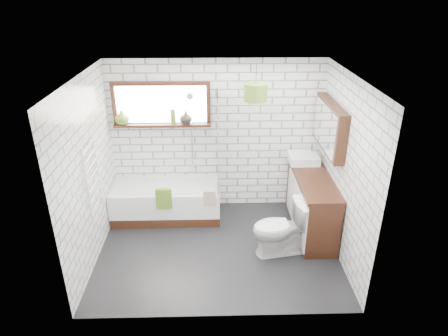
{
  "coord_description": "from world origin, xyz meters",
  "views": [
    {
      "loc": [
        -0.04,
        -4.77,
        3.55
      ],
      "look_at": [
        0.1,
        0.25,
        1.18
      ],
      "focal_mm": 32.0,
      "sensor_mm": 36.0,
      "label": 1
    }
  ],
  "objects_px": {
    "bathtub": "(167,201)",
    "vanity": "(311,203)",
    "toilet": "(281,228)",
    "basin": "(304,158)",
    "pendant": "(256,92)"
  },
  "relations": [
    {
      "from": "bathtub",
      "to": "basin",
      "type": "bearing_deg",
      "value": 1.87
    },
    {
      "from": "vanity",
      "to": "pendant",
      "type": "distance_m",
      "value": 1.9
    },
    {
      "from": "vanity",
      "to": "toilet",
      "type": "bearing_deg",
      "value": -132.56
    },
    {
      "from": "toilet",
      "to": "basin",
      "type": "bearing_deg",
      "value": 145.67
    },
    {
      "from": "basin",
      "to": "toilet",
      "type": "bearing_deg",
      "value": -114.19
    },
    {
      "from": "basin",
      "to": "toilet",
      "type": "relative_size",
      "value": 0.56
    },
    {
      "from": "basin",
      "to": "vanity",
      "type": "bearing_deg",
      "value": -83.16
    },
    {
      "from": "bathtub",
      "to": "toilet",
      "type": "distance_m",
      "value": 2.01
    },
    {
      "from": "bathtub",
      "to": "vanity",
      "type": "height_order",
      "value": "vanity"
    },
    {
      "from": "pendant",
      "to": "bathtub",
      "type": "bearing_deg",
      "value": 176.55
    },
    {
      "from": "bathtub",
      "to": "pendant",
      "type": "xyz_separation_m",
      "value": [
        1.39,
        -0.08,
        1.82
      ]
    },
    {
      "from": "basin",
      "to": "pendant",
      "type": "height_order",
      "value": "pendant"
    },
    {
      "from": "bathtub",
      "to": "toilet",
      "type": "xyz_separation_m",
      "value": [
        1.71,
        -1.03,
        0.13
      ]
    },
    {
      "from": "bathtub",
      "to": "basin",
      "type": "distance_m",
      "value": 2.32
    },
    {
      "from": "bathtub",
      "to": "toilet",
      "type": "bearing_deg",
      "value": -31.14
    }
  ]
}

